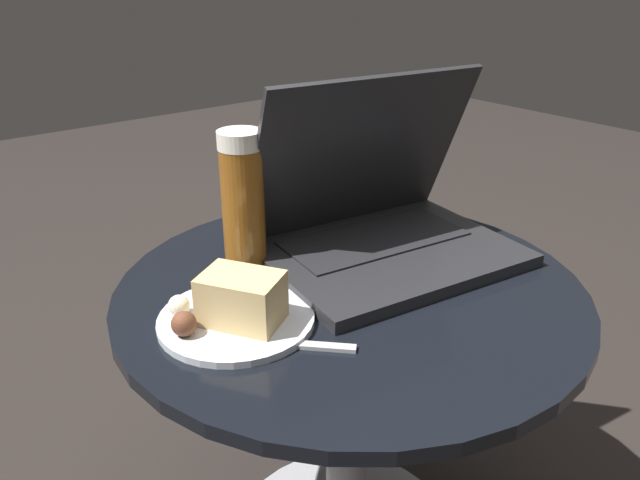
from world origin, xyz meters
TOP-DOWN VIEW (x-y plane):
  - table at (0.00, 0.00)m, footprint 0.62×0.62m
  - laptop at (0.10, 0.05)m, footprint 0.38×0.31m
  - beer_glass at (-0.08, 0.13)m, footprint 0.06×0.06m
  - snack_plate at (-0.17, 0.01)m, footprint 0.19×0.19m
  - fork at (-0.17, -0.04)m, footprint 0.14×0.15m

SIDE VIEW (x-z plane):
  - table at x=0.00m, z-range 0.11..0.59m
  - fork at x=-0.17m, z-range 0.48..0.49m
  - snack_plate at x=-0.17m, z-range 0.47..0.54m
  - laptop at x=0.10m, z-range 0.40..0.66m
  - beer_glass at x=-0.08m, z-range 0.48..0.68m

